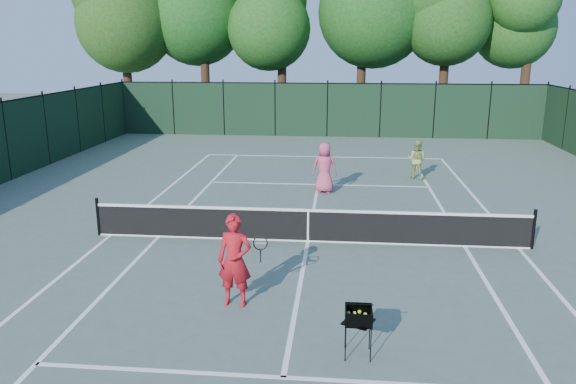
# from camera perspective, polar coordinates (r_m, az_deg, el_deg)

# --- Properties ---
(ground) EXTENTS (90.00, 90.00, 0.00)m
(ground) POSITION_cam_1_polar(r_m,az_deg,el_deg) (15.12, 2.03, -5.05)
(ground) COLOR #4E5E53
(ground) RESTS_ON ground
(sideline_doubles_left) EXTENTS (0.10, 23.77, 0.01)m
(sideline_doubles_left) POSITION_cam_1_polar(r_m,az_deg,el_deg) (16.36, -17.57, -4.19)
(sideline_doubles_left) COLOR white
(sideline_doubles_left) RESTS_ON ground
(sideline_doubles_right) EXTENTS (0.10, 23.77, 0.01)m
(sideline_doubles_right) POSITION_cam_1_polar(r_m,az_deg,el_deg) (15.80, 22.39, -5.30)
(sideline_doubles_right) COLOR white
(sideline_doubles_right) RESTS_ON ground
(sideline_singles_left) EXTENTS (0.10, 23.77, 0.01)m
(sideline_singles_left) POSITION_cam_1_polar(r_m,az_deg,el_deg) (15.88, -13.00, -4.44)
(sideline_singles_left) COLOR white
(sideline_singles_left) RESTS_ON ground
(sideline_singles_right) EXTENTS (0.10, 23.77, 0.01)m
(sideline_singles_right) POSITION_cam_1_polar(r_m,az_deg,el_deg) (15.45, 17.51, -5.30)
(sideline_singles_right) COLOR white
(sideline_singles_right) RESTS_ON ground
(baseline_far) EXTENTS (10.97, 0.10, 0.01)m
(baseline_far) POSITION_cam_1_polar(r_m,az_deg,el_deg) (26.60, 3.59, 3.60)
(baseline_far) COLOR white
(baseline_far) RESTS_ON ground
(service_line_near) EXTENTS (8.23, 0.10, 0.01)m
(service_line_near) POSITION_cam_1_polar(r_m,az_deg,el_deg) (9.36, -0.47, -18.32)
(service_line_near) COLOR white
(service_line_near) RESTS_ON ground
(service_line_far) EXTENTS (8.23, 0.10, 0.01)m
(service_line_far) POSITION_cam_1_polar(r_m,az_deg,el_deg) (21.25, 3.08, 0.77)
(service_line_far) COLOR white
(service_line_far) RESTS_ON ground
(center_service_line) EXTENTS (0.10, 12.80, 0.01)m
(center_service_line) POSITION_cam_1_polar(r_m,az_deg,el_deg) (15.12, 2.03, -5.04)
(center_service_line) COLOR white
(center_service_line) RESTS_ON ground
(tennis_net) EXTENTS (11.69, 0.09, 1.06)m
(tennis_net) POSITION_cam_1_polar(r_m,az_deg,el_deg) (14.97, 2.05, -3.33)
(tennis_net) COLOR black
(tennis_net) RESTS_ON ground
(fence_far) EXTENTS (24.00, 0.05, 3.00)m
(fence_far) POSITION_cam_1_polar(r_m,az_deg,el_deg) (32.42, 4.01, 8.26)
(fence_far) COLOR black
(fence_far) RESTS_ON ground
(tree_2) EXTENTS (6.00, 6.00, 12.40)m
(tree_2) POSITION_cam_1_polar(r_m,az_deg,el_deg) (36.31, -0.64, 18.83)
(tree_2) COLOR black
(tree_2) RESTS_ON ground
(tree_5) EXTENTS (5.80, 5.80, 12.23)m
(tree_5) POSITION_cam_1_polar(r_m,az_deg,el_deg) (38.08, 23.66, 17.44)
(tree_5) COLOR black
(tree_5) RESTS_ON ground
(coach) EXTENTS (0.99, 0.62, 1.90)m
(coach) POSITION_cam_1_polar(r_m,az_deg,el_deg) (11.31, -5.42, -6.92)
(coach) COLOR #B5141F
(coach) RESTS_ON ground
(player_pink) EXTENTS (0.93, 0.65, 1.80)m
(player_pink) POSITION_cam_1_polar(r_m,az_deg,el_deg) (19.95, 3.74, 2.49)
(player_pink) COLOR #C4456C
(player_pink) RESTS_ON ground
(player_green) EXTENTS (0.92, 0.84, 1.53)m
(player_green) POSITION_cam_1_polar(r_m,az_deg,el_deg) (22.59, 12.94, 3.23)
(player_green) COLOR #92B259
(player_green) RESTS_ON ground
(ball_hopper) EXTENTS (0.60, 0.60, 0.87)m
(ball_hopper) POSITION_cam_1_polar(r_m,az_deg,el_deg) (9.66, 7.18, -12.39)
(ball_hopper) COLOR black
(ball_hopper) RESTS_ON ground
(loose_ball_midcourt) EXTENTS (0.07, 0.07, 0.07)m
(loose_ball_midcourt) POSITION_cam_1_polar(r_m,az_deg,el_deg) (13.76, -4.83, -6.99)
(loose_ball_midcourt) COLOR #BCCE2A
(loose_ball_midcourt) RESTS_ON ground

